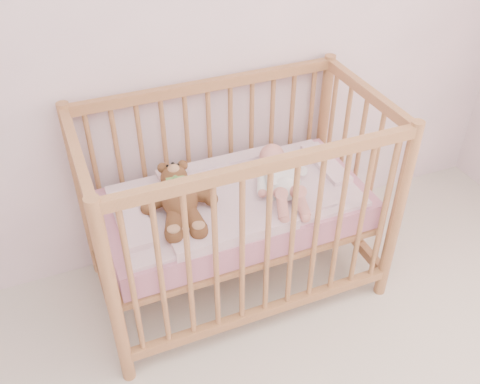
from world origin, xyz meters
name	(u,v)px	position (x,y,z in m)	size (l,w,h in m)	color
wall_back	(148,4)	(0.00, 2.00, 1.35)	(4.00, 0.02, 2.70)	silver
crib	(236,206)	(0.23, 1.60, 0.50)	(1.36, 0.76, 1.00)	#B5794D
mattress	(236,209)	(0.23, 1.60, 0.49)	(1.22, 0.62, 0.13)	#C47A8E
blanket	(236,196)	(0.23, 1.60, 0.56)	(1.10, 0.58, 0.06)	pink
baby	(280,175)	(0.44, 1.58, 0.64)	(0.27, 0.55, 0.13)	white
teddy_bear	(179,198)	(-0.05, 1.58, 0.65)	(0.35, 0.50, 0.14)	brown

